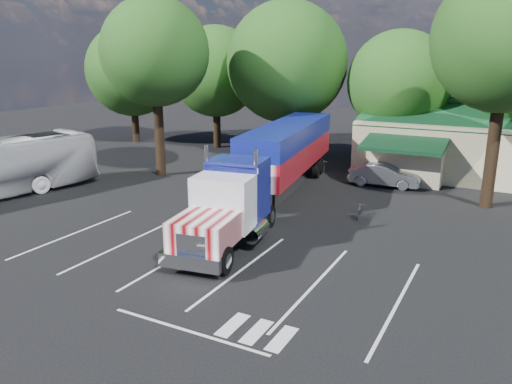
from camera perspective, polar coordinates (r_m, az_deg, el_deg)
The scene contains 11 objects.
ground at distance 27.39m, azimuth -1.25°, elevation -3.00°, with size 120.00×120.00×0.00m, color black.
tree_row_a at distance 52.36m, azimuth -13.99°, elevation 13.34°, with size 9.00×9.00×11.68m.
tree_row_b at distance 47.97m, azimuth -4.61°, elevation 13.55°, with size 8.40×8.40×11.35m.
tree_row_c at distance 42.72m, azimuth 3.56°, elevation 14.56°, with size 10.00×10.00×13.05m.
tree_row_d at distance 41.16m, azimuth 16.04°, elevation 11.95°, with size 8.00×8.00×10.60m.
tree_near_left at distance 36.89m, azimuth -11.46°, elevation 15.36°, with size 7.60×7.60×12.65m.
tree_near_right at distance 31.22m, azimuth 26.73°, elevation 15.33°, with size 8.00×8.00×13.50m.
semi_truck at distance 30.13m, azimuth 2.30°, elevation 3.78°, with size 6.04×21.95×4.57m.
woman at distance 21.96m, azimuth -4.51°, elevation -5.40°, with size 0.63×0.42×1.74m, color black.
bicycle at distance 28.01m, azimuth 11.79°, elevation -1.92°, with size 0.62×1.77×0.93m, color black.
silver_sedan at distance 34.96m, azimuth 14.48°, elevation 1.90°, with size 1.65×4.73×1.56m, color #9D9FA4.
Camera 1 is at (12.70, -22.68, 8.65)m, focal length 35.00 mm.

